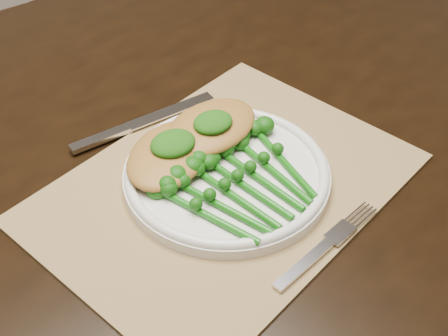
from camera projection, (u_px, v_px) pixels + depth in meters
dining_table at (151, 325)px, 1.04m from camera, size 1.69×1.08×0.75m
placemat at (225, 187)px, 0.74m from camera, size 0.49×0.41×0.00m
dinner_plate at (227, 173)px, 0.74m from camera, size 0.25×0.25×0.02m
knife at (130, 127)px, 0.82m from camera, size 0.21×0.02×0.01m
fork at (333, 239)px, 0.67m from camera, size 0.16×0.04×0.01m
chicken_fillet_left at (170, 154)px, 0.74m from camera, size 0.16×0.15×0.03m
chicken_fillet_right at (211, 127)px, 0.77m from camera, size 0.15×0.12×0.03m
pesto_dollop_left at (173, 144)px, 0.73m from camera, size 0.06×0.05×0.02m
pesto_dollop_right at (213, 122)px, 0.75m from camera, size 0.05×0.04×0.02m
broccolini_bundle at (250, 189)px, 0.71m from camera, size 0.17×0.19×0.04m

